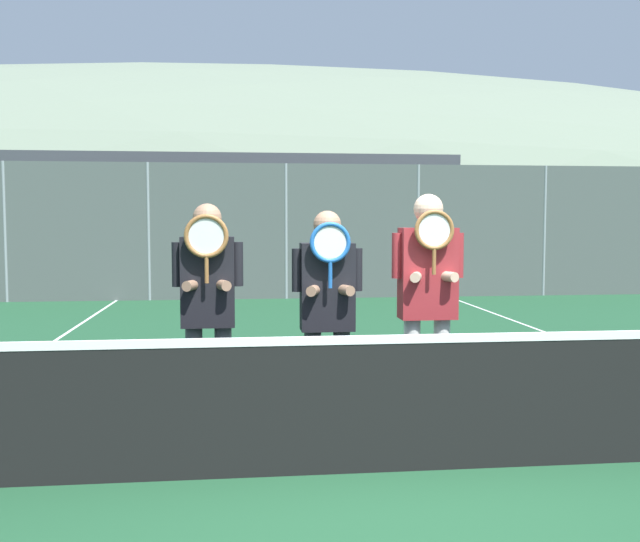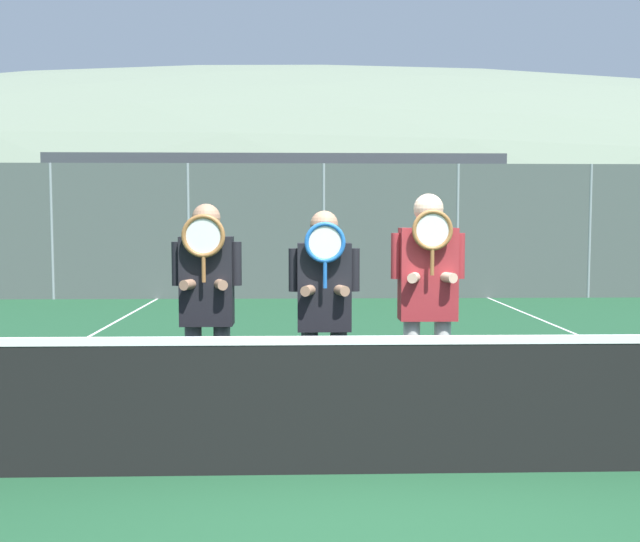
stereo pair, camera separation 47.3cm
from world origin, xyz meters
The scene contains 12 objects.
ground_plane centered at (0.00, 0.00, 0.00)m, with size 120.00×120.00×0.00m, color #1E4C2D.
hill_distant centered at (0.00, 61.01, 0.00)m, with size 138.22×76.79×26.88m.
clubhouse_building centered at (-1.16, 17.90, 1.78)m, with size 12.80×5.50×3.52m.
fence_back centered at (0.00, 10.56, 1.43)m, with size 17.22×0.06×2.87m.
tennis_net centered at (0.00, 0.00, 0.48)m, with size 9.53×0.09×1.02m.
court_line_right_sideline centered at (3.54, 3.00, 0.00)m, with size 0.05×16.00×0.01m, color white.
player_leftmost centered at (-1.22, 0.89, 1.07)m, with size 0.54×0.34×1.80m.
player_center_left centered at (-0.32, 0.77, 1.03)m, with size 0.54×0.34×1.74m.
player_center_right centered at (0.48, 0.87, 1.12)m, with size 0.57×0.34×1.87m.
car_far_left centered at (-5.14, 12.96, 0.87)m, with size 4.40×1.96×1.70m.
car_left_of_center centered at (-0.07, 13.19, 0.88)m, with size 4.40×2.06×1.71m.
car_center centered at (4.99, 12.93, 0.85)m, with size 4.37×2.02×1.65m.
Camera 1 is at (-0.98, -4.55, 1.67)m, focal length 40.00 mm.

